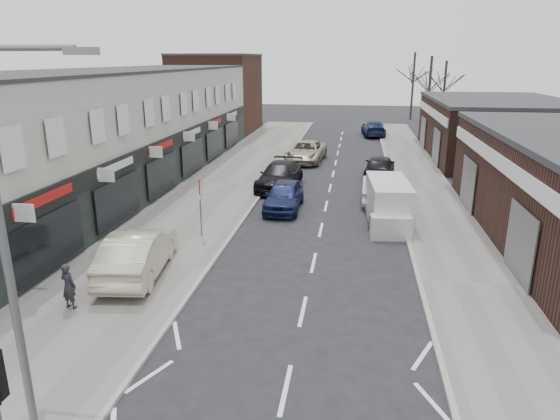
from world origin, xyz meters
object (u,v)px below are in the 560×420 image
at_px(warning_sign, 201,191).
at_px(white_van, 388,203).
at_px(parked_car_left_a, 284,195).
at_px(parked_car_right_c, 373,128).
at_px(pedestrian, 69,286).
at_px(parked_car_right_b, 380,167).
at_px(street_lamp, 12,243).
at_px(parked_car_left_b, 280,176).
at_px(sedan_on_pavement, 138,253).
at_px(parked_car_left_c, 306,152).
at_px(parked_car_right_a, 377,189).

relative_size(warning_sign, white_van, 0.50).
relative_size(parked_car_left_a, parked_car_right_c, 0.83).
relative_size(white_van, parked_car_right_c, 0.98).
xyz_separation_m(pedestrian, parked_car_right_b, (10.45, 20.17, -0.07)).
bearing_deg(street_lamp, parked_car_right_c, 80.28).
xyz_separation_m(white_van, parked_car_left_b, (-6.26, 5.78, -0.17)).
bearing_deg(pedestrian, parked_car_left_b, -88.68).
height_order(sedan_on_pavement, parked_car_right_c, sedan_on_pavement).
xyz_separation_m(sedan_on_pavement, parked_car_left_c, (3.94, 22.35, -0.17)).
bearing_deg(warning_sign, white_van, 23.85).
bearing_deg(sedan_on_pavement, parked_car_left_c, -107.41).
bearing_deg(warning_sign, parked_car_left_b, 77.70).
height_order(parked_car_left_b, parked_car_right_b, parked_car_right_b).
relative_size(parked_car_left_b, parked_car_right_a, 1.23).
bearing_deg(sedan_on_pavement, parked_car_left_a, -120.88).
relative_size(white_van, sedan_on_pavement, 1.06).
relative_size(street_lamp, sedan_on_pavement, 1.58).
distance_m(warning_sign, parked_car_right_a, 10.92).
bearing_deg(parked_car_right_b, pedestrian, 68.16).
height_order(sedan_on_pavement, parked_car_right_a, sedan_on_pavement).
height_order(street_lamp, parked_car_right_b, street_lamp).
xyz_separation_m(street_lamp, parked_car_right_b, (7.64, 25.88, -3.81)).
height_order(pedestrian, parked_car_right_c, pedestrian).
bearing_deg(parked_car_right_a, pedestrian, 56.55).
height_order(white_van, parked_car_right_b, white_van).
xyz_separation_m(street_lamp, parked_car_left_b, (1.43, 22.26, -3.82)).
height_order(street_lamp, white_van, street_lamp).
bearing_deg(parked_car_right_c, parked_car_right_a, 84.89).
height_order(white_van, parked_car_right_c, white_van).
relative_size(warning_sign, parked_car_left_c, 0.48).
bearing_deg(pedestrian, parked_car_right_a, -109.13).
xyz_separation_m(parked_car_left_c, parked_car_right_a, (5.06, -10.65, -0.06)).
xyz_separation_m(warning_sign, white_van, (8.32, 3.68, -1.24)).
relative_size(white_van, parked_car_left_c, 0.94).
relative_size(warning_sign, parked_car_right_b, 0.57).
xyz_separation_m(parked_car_right_a, parked_car_right_b, (0.38, 5.68, 0.08)).
xyz_separation_m(pedestrian, parked_car_right_a, (10.08, 14.49, -0.14)).
distance_m(warning_sign, parked_car_left_a, 6.02).
bearing_deg(parked_car_left_a, street_lamp, -97.16).
bearing_deg(street_lamp, parked_car_right_a, 70.22).
bearing_deg(parked_car_right_c, warning_sign, 71.56).
relative_size(pedestrian, parked_car_right_c, 0.28).
bearing_deg(sedan_on_pavement, street_lamp, 94.14).
height_order(parked_car_left_c, parked_car_right_c, parked_car_right_c).
distance_m(sedan_on_pavement, parked_car_right_c, 38.04).
xyz_separation_m(white_van, parked_car_right_b, (-0.04, 9.40, -0.15)).
bearing_deg(white_van, parked_car_right_c, 85.55).
bearing_deg(parked_car_right_b, street_lamp, 79.10).
xyz_separation_m(parked_car_right_b, parked_car_right_c, (0.13, 19.45, -0.02)).
bearing_deg(parked_car_right_c, pedestrian, 71.09).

